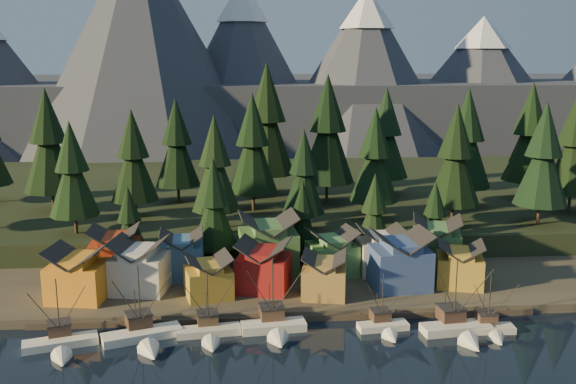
{
  "coord_description": "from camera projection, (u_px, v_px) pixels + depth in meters",
  "views": [
    {
      "loc": [
        -6.78,
        -79.38,
        41.03
      ],
      "look_at": [
        1.41,
        30.0,
        17.67
      ],
      "focal_mm": 40.0,
      "sensor_mm": 36.0,
      "label": 1
    }
  ],
  "objects": [
    {
      "name": "ground",
      "position": [
        294.0,
        366.0,
        86.46
      ],
      "size": [
        500.0,
        500.0,
        0.0
      ],
      "primitive_type": "plane",
      "color": "black",
      "rests_on": "ground"
    },
    {
      "name": "shore_strip",
      "position": [
        277.0,
        266.0,
        125.32
      ],
      "size": [
        400.0,
        50.0,
        1.5
      ],
      "primitive_type": "cube",
      "color": "#3D362C",
      "rests_on": "ground"
    },
    {
      "name": "hillside",
      "position": [
        266.0,
        199.0,
        173.62
      ],
      "size": [
        420.0,
        100.0,
        6.0
      ],
      "primitive_type": "cube",
      "color": "black",
      "rests_on": "ground"
    },
    {
      "name": "dock",
      "position": [
        285.0,
        315.0,
        102.45
      ],
      "size": [
        80.0,
        4.0,
        1.0
      ],
      "primitive_type": "cube",
      "color": "#4E4337",
      "rests_on": "ground"
    },
    {
      "name": "mountain_ridge",
      "position": [
        245.0,
        90.0,
        289.06
      ],
      "size": [
        560.0,
        190.0,
        90.0
      ],
      "color": "#474B5C",
      "rests_on": "ground"
    },
    {
      "name": "boat_0",
      "position": [
        60.0,
        336.0,
        90.94
      ],
      "size": [
        11.05,
        11.52,
        11.16
      ],
      "rotation": [
        0.0,
        0.0,
        0.29
      ],
      "color": "white",
      "rests_on": "ground"
    },
    {
      "name": "boat_1",
      "position": [
        143.0,
        328.0,
        93.2
      ],
      "size": [
        12.22,
        12.63,
        12.48
      ],
      "rotation": [
        0.0,
        0.0,
        0.35
      ],
      "color": "white",
      "rests_on": "ground"
    },
    {
      "name": "boat_2",
      "position": [
        209.0,
        325.0,
        94.92
      ],
      "size": [
        10.09,
        10.77,
        10.7
      ],
      "rotation": [
        0.0,
        0.0,
        0.13
      ],
      "color": "beige",
      "rests_on": "ground"
    },
    {
      "name": "boat_3",
      "position": [
        275.0,
        318.0,
        96.28
      ],
      "size": [
        10.36,
        11.08,
        12.53
      ],
      "rotation": [
        0.0,
        0.0,
        0.11
      ],
      "color": "white",
      "rests_on": "ground"
    },
    {
      "name": "boat_4",
      "position": [
        385.0,
        320.0,
        96.94
      ],
      "size": [
        8.16,
        8.71,
        9.89
      ],
      "rotation": [
        0.0,
        0.0,
        0.12
      ],
      "color": "white",
      "rests_on": "ground"
    },
    {
      "name": "boat_5",
      "position": [
        460.0,
        320.0,
        95.5
      ],
      "size": [
        11.05,
        11.81,
        12.61
      ],
      "rotation": [
        0.0,
        0.0,
        0.12
      ],
      "color": "silver",
      "rests_on": "ground"
    },
    {
      "name": "boat_6",
      "position": [
        492.0,
        322.0,
        96.08
      ],
      "size": [
        7.8,
        8.46,
        9.84
      ],
      "rotation": [
        0.0,
        0.0,
        -0.03
      ],
      "color": "beige",
      "rests_on": "ground"
    },
    {
      "name": "house_front_0",
      "position": [
        78.0,
        272.0,
        105.4
      ],
      "size": [
        10.11,
        9.7,
        8.92
      ],
      "rotation": [
        0.0,
        0.0,
        -0.15
      ],
      "color": "orange",
      "rests_on": "shore_strip"
    },
    {
      "name": "house_front_1",
      "position": [
        140.0,
        264.0,
        109.02
      ],
      "size": [
        10.2,
        9.91,
        9.19
      ],
      "rotation": [
        0.0,
        0.0,
        -0.17
      ],
      "color": "beige",
      "rests_on": "shore_strip"
    },
    {
      "name": "house_front_2",
      "position": [
        208.0,
        275.0,
        106.72
      ],
      "size": [
        8.84,
        8.89,
        7.18
      ],
      "rotation": [
        0.0,
        0.0,
        0.23
      ],
      "color": "#B48B2E",
      "rests_on": "shore_strip"
    },
    {
      "name": "house_front_3",
      "position": [
        263.0,
        264.0,
        109.56
      ],
      "size": [
        10.39,
        10.1,
        8.75
      ],
      "rotation": [
        0.0,
        0.0,
        -0.26
      ],
      "color": "maroon",
      "rests_on": "shore_strip"
    },
    {
      "name": "house_front_4",
      "position": [
        324.0,
        274.0,
        107.05
      ],
      "size": [
        8.48,
        8.94,
        7.36
      ],
      "rotation": [
        0.0,
        0.0,
        -0.19
      ],
      "color": "#A17A39",
      "rests_on": "shore_strip"
    },
    {
      "name": "house_front_5",
      "position": [
        400.0,
        258.0,
        110.63
      ],
      "size": [
        10.26,
        9.47,
        10.05
      ],
      "rotation": [
        0.0,
        0.0,
        0.08
      ],
      "color": "#3A518A",
      "rests_on": "shore_strip"
    },
    {
      "name": "house_front_6",
      "position": [
        460.0,
        263.0,
        111.81
      ],
      "size": [
        9.42,
        9.11,
        7.81
      ],
      "rotation": [
        0.0,
        0.0,
        -0.25
      ],
      "color": "#B48C2E",
      "rests_on": "shore_strip"
    },
    {
      "name": "house_back_0",
      "position": [
        115.0,
        251.0,
        115.89
      ],
      "size": [
        8.87,
        8.54,
        9.36
      ],
      "rotation": [
        0.0,
        0.0,
        0.04
      ],
      "color": "#983117",
      "rests_on": "shore_strip"
    },
    {
      "name": "house_back_1",
      "position": [
        182.0,
        253.0,
        116.02
      ],
      "size": [
        8.17,
        8.26,
        8.59
      ],
      "rotation": [
        0.0,
        0.0,
        0.07
      ],
      "color": "#3C648F",
      "rests_on": "shore_strip"
    },
    {
      "name": "house_back_2",
      "position": [
        268.0,
        242.0,
        118.73
      ],
      "size": [
        11.19,
        10.42,
        11.03
      ],
      "rotation": [
        0.0,
        0.0,
        0.09
      ],
      "color": "#45713D",
      "rests_on": "shore_strip"
    },
    {
      "name": "house_back_3",
      "position": [
        332.0,
        251.0,
        117.32
      ],
      "size": [
        9.84,
        9.16,
        8.51
      ],
      "rotation": [
        0.0,
        0.0,
        0.23
      ],
      "color": "#4E8749",
      "rests_on": "shore_strip"
    },
    {
      "name": "house_back_4",
      "position": [
        380.0,
        249.0,
        118.28
      ],
      "size": [
        8.2,
        7.89,
        8.67
      ],
      "rotation": [
        0.0,
        0.0,
        0.03
      ],
      "color": "silver",
      "rests_on": "shore_strip"
    },
    {
      "name": "house_back_5",
      "position": [
        436.0,
        242.0,
        120.7
      ],
      "size": [
        10.73,
        10.81,
        9.85
      ],
      "rotation": [
        0.0,
        0.0,
        -0.26
      ],
      "color": "#4F8347",
      "rests_on": "shore_strip"
    },
    {
      "name": "tree_hill_1",
      "position": [
        49.0,
        144.0,
        144.67
      ],
      "size": [
        12.11,
        12.11,
        28.21
      ],
      "color": "#332319",
      "rests_on": "hillside"
    },
    {
      "name": "tree_hill_2",
      "position": [
        72.0,
        173.0,
        126.52
      ],
      "size": [
        9.77,
        9.77,
        22.77
      ],
      "color": "#332319",
      "rests_on": "hillside"
    },
    {
      "name": "tree_hill_3",
      "position": [
        133.0,
        159.0,
        138.8
      ],
      "size": [
        10.33,
        10.33,
        24.07
      ],
      "color": "#332319",
      "rests_on": "hillside"
    },
    {
      "name": "tree_hill_4",
      "position": [
        177.0,
        146.0,
        153.87
      ],
      "size": [
        10.91,
        10.91,
        25.41
      ],
      "color": "#332319",
      "rests_on": "hillside"
    },
    {
      "name": "tree_hill_5",
      "position": [
        215.0,
        167.0,
        130.42
      ],
      "size": [
        10.13,
        10.13,
        23.59
      ],
      "color": "#332319",
      "rests_on": "hillside"
    },
    {
      "name": "tree_hill_6",
      "position": [
        253.0,
        147.0,
        145.23
      ],
      "size": [
        11.64,
        11.64,
        27.12
      ],
      "color": "#332319",
      "rests_on": "hillside"
    },
    {
      "name": "tree_hill_7",
      "position": [
        304.0,
        175.0,
        130.1
      ],
      "size": [
        8.92,
        8.92,
        20.78
      ],
      "color": "#332319",
      "rests_on": "hillside"
    },
    {
      "name": "tree_hill_8",
      "position": [
        327.0,
        133.0,
        152.93
      ],
      "size": [
        13.33,
        13.33,
        31.05
      ],
      "color": "#332319",
      "rests_on": "hillside"
    },
    {
      "name": "tree_hill_9",
      "position": [
        375.0,
        158.0,
        137.67
      ],
      "size": [
        10.54,
        10.54,
        24.56
      ],
      "color": "#332319",
      "rests_on": "hillside"
    },
    {
      "name": "tree_hill_10",
      "position": [
        386.0,
        136.0,
        162.3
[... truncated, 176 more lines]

